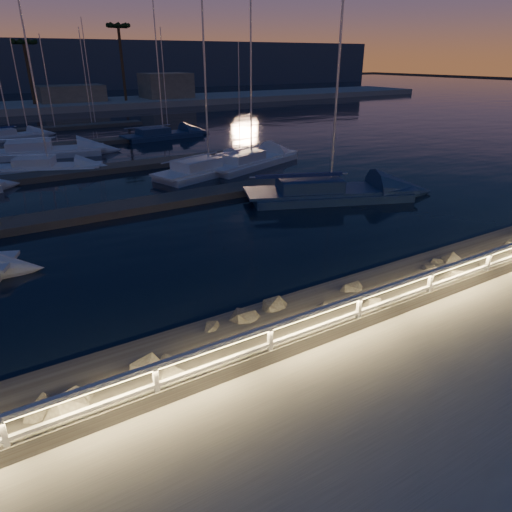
% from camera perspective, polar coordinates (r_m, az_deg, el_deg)
% --- Properties ---
extents(ground, '(400.00, 400.00, 0.00)m').
position_cam_1_polar(ground, '(13.04, 9.24, -10.01)').
color(ground, '#A8A497').
rests_on(ground, ground).
extents(harbor_water, '(400.00, 440.00, 0.60)m').
position_cam_1_polar(harbor_water, '(40.77, -20.77, 10.67)').
color(harbor_water, black).
rests_on(harbor_water, ground).
extents(guard_rail, '(44.11, 0.12, 1.06)m').
position_cam_1_polar(guard_rail, '(12.59, 9.23, -7.17)').
color(guard_rail, white).
rests_on(guard_rail, ground).
extents(riprap, '(31.30, 3.16, 1.46)m').
position_cam_1_polar(riprap, '(15.65, 13.77, -5.10)').
color(riprap, slate).
rests_on(riprap, ground).
extents(floating_docks, '(22.00, 36.00, 0.40)m').
position_cam_1_polar(floating_docks, '(41.90, -21.26, 11.71)').
color(floating_docks, '#5C544C').
rests_on(floating_docks, ground).
extents(far_shore, '(160.00, 14.00, 5.20)m').
position_cam_1_polar(far_shore, '(82.71, -27.50, 16.40)').
color(far_shore, '#A8A497').
rests_on(far_shore, ground).
extents(palm_center, '(3.00, 3.00, 9.70)m').
position_cam_1_polar(palm_center, '(81.61, -27.03, 22.48)').
color(palm_center, '#513B25').
rests_on(palm_center, ground).
extents(palm_right, '(3.00, 3.00, 12.20)m').
position_cam_1_polar(palm_right, '(83.48, -16.81, 25.44)').
color(palm_right, '#513B25').
rests_on(palm_right, ground).
extents(sailboat_c, '(9.13, 5.17, 14.96)m').
position_cam_1_polar(sailboat_c, '(33.37, -6.22, 10.88)').
color(sailboat_c, silver).
rests_on(sailboat_c, ground).
extents(sailboat_d, '(10.29, 6.28, 16.89)m').
position_cam_1_polar(sailboat_d, '(27.44, 8.70, 7.98)').
color(sailboat_d, navy).
rests_on(sailboat_d, ground).
extents(sailboat_f, '(7.46, 4.73, 12.40)m').
position_cam_1_polar(sailboat_f, '(36.96, -24.76, 10.08)').
color(sailboat_f, silver).
rests_on(sailboat_f, ground).
extents(sailboat_h, '(9.66, 5.84, 15.84)m').
position_cam_1_polar(sailboat_h, '(35.73, -0.86, 11.86)').
color(sailboat_h, silver).
rests_on(sailboat_h, ground).
extents(sailboat_k, '(9.80, 4.57, 16.05)m').
position_cam_1_polar(sailboat_k, '(43.39, -25.12, 11.83)').
color(sailboat_k, silver).
rests_on(sailboat_k, ground).
extents(sailboat_l, '(8.79, 3.40, 14.50)m').
position_cam_1_polar(sailboat_l, '(49.51, -11.75, 14.67)').
color(sailboat_l, navy).
rests_on(sailboat_l, ground).
extents(sailboat_n, '(7.35, 3.78, 12.07)m').
position_cam_1_polar(sailboat_n, '(53.80, -28.49, 13.07)').
color(sailboat_n, silver).
rests_on(sailboat_n, ground).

